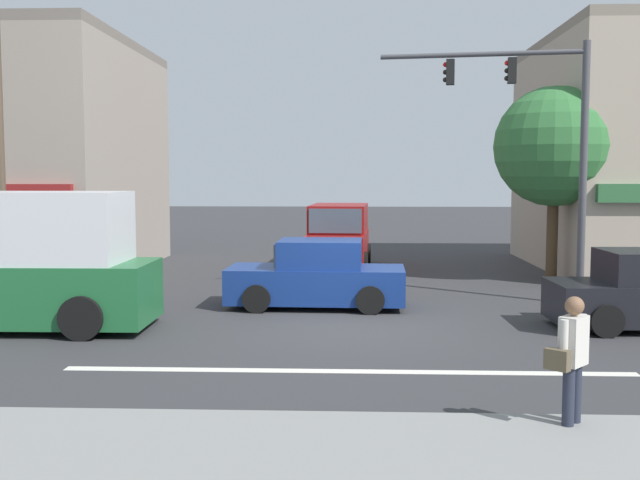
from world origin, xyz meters
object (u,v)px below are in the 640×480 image
at_px(utility_pole_far_right, 640,141).
at_px(sedan_approaching_near, 317,277).
at_px(street_tree, 554,147).
at_px(van_crossing_leftbound, 339,238).
at_px(traffic_light_mast, 541,129).
at_px(box_truck_crossing_center, 22,267).
at_px(pedestrian_foreground_with_bag, 572,358).

distance_m(utility_pole_far_right, sedan_approaching_near, 10.74).
distance_m(street_tree, van_crossing_leftbound, 7.45).
relative_size(traffic_light_mast, sedan_approaching_near, 1.49).
relative_size(street_tree, box_truck_crossing_center, 1.00).
bearing_deg(pedestrian_foreground_with_bag, traffic_light_mast, 78.40).
bearing_deg(pedestrian_foreground_with_bag, street_tree, 76.11).
distance_m(traffic_light_mast, pedestrian_foreground_with_bag, 10.11).
distance_m(sedan_approaching_near, box_truck_crossing_center, 6.41).
distance_m(street_tree, sedan_approaching_near, 8.61).
bearing_deg(street_tree, van_crossing_leftbound, 154.95).
bearing_deg(utility_pole_far_right, box_truck_crossing_center, -153.52).
bearing_deg(sedan_approaching_near, pedestrian_foreground_with_bag, -68.71).
distance_m(box_truck_crossing_center, pedestrian_foreground_with_bag, 10.87).
height_order(van_crossing_leftbound, sedan_approaching_near, van_crossing_leftbound).
relative_size(street_tree, van_crossing_leftbound, 1.20).
bearing_deg(van_crossing_leftbound, traffic_light_mast, -53.62).
xyz_separation_m(utility_pole_far_right, box_truck_crossing_center, (-14.85, -7.40, -2.82)).
height_order(box_truck_crossing_center, pedestrian_foreground_with_bag, box_truck_crossing_center).
height_order(utility_pole_far_right, traffic_light_mast, utility_pole_far_right).
xyz_separation_m(traffic_light_mast, van_crossing_leftbound, (-4.90, 6.65, -3.17)).
bearing_deg(utility_pole_far_right, sedan_approaching_near, -152.86).
bearing_deg(sedan_approaching_near, street_tree, 34.29).
relative_size(utility_pole_far_right, traffic_light_mast, 1.26).
bearing_deg(sedan_approaching_near, traffic_light_mast, 8.19).
xyz_separation_m(street_tree, pedestrian_foreground_with_bag, (-3.25, -13.13, -2.94)).
bearing_deg(box_truck_crossing_center, sedan_approaching_near, 25.44).
relative_size(traffic_light_mast, box_truck_crossing_center, 1.10).
height_order(sedan_approaching_near, pedestrian_foreground_with_bag, pedestrian_foreground_with_bag).
xyz_separation_m(utility_pole_far_right, pedestrian_foreground_with_bag, (-5.72, -13.28, -3.12)).
relative_size(street_tree, pedestrian_foreground_with_bag, 3.37).
bearing_deg(box_truck_crossing_center, pedestrian_foreground_with_bag, -32.78).
bearing_deg(van_crossing_leftbound, box_truck_crossing_center, -121.22).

